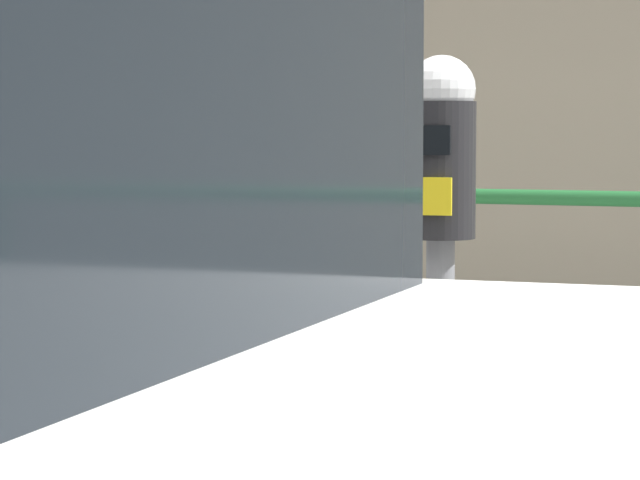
# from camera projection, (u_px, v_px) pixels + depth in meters

# --- Properties ---
(parking_meter) EXTENTS (0.17, 0.18, 1.45)m
(parking_meter) POSITION_uv_depth(u_px,v_px,m) (441.00, 222.00, 3.56)
(parking_meter) COLOR slate
(parking_meter) RESTS_ON sidewalk_curb
(pedestrian_at_meter) EXTENTS (0.73, 0.44, 1.79)m
(pedestrian_at_meter) POSITION_uv_depth(u_px,v_px,m) (249.00, 217.00, 3.92)
(pedestrian_at_meter) COLOR #1E233F
(pedestrian_at_meter) RESTS_ON sidewalk_curb
(background_railing) EXTENTS (24.06, 0.06, 1.03)m
(background_railing) POSITION_uv_depth(u_px,v_px,m) (505.00, 262.00, 5.77)
(background_railing) COLOR #1E602D
(background_railing) RESTS_ON sidewalk_curb
(backdrop_wall) EXTENTS (32.00, 0.50, 2.88)m
(backdrop_wall) POSITION_uv_depth(u_px,v_px,m) (591.00, 124.00, 7.39)
(backdrop_wall) COLOR #ADA38E
(backdrop_wall) RESTS_ON ground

